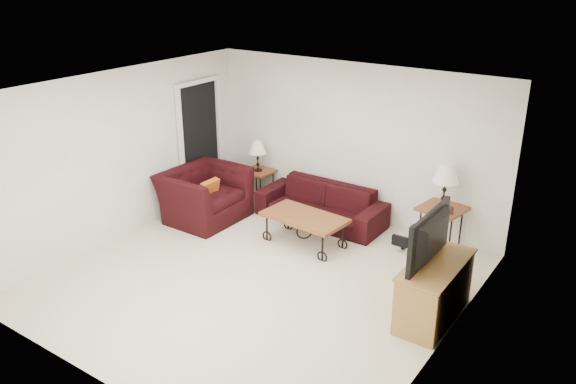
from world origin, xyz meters
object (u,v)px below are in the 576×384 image
at_px(side_table_right, 440,228).
at_px(armchair, 204,195).
at_px(lamp_left, 258,156).
at_px(coffee_table, 304,230).
at_px(television, 438,238).
at_px(sofa, 321,204).
at_px(backpack, 404,235).
at_px(tv_stand, 434,291).
at_px(side_table_left, 258,185).
at_px(lamp_right, 445,186).

height_order(side_table_right, armchair, armchair).
xyz_separation_m(lamp_left, coffee_table, (1.62, -1.01, -0.57)).
distance_m(lamp_left, television, 4.26).
relative_size(sofa, television, 1.94).
height_order(sofa, lamp_left, lamp_left).
bearing_deg(sofa, television, -32.34).
bearing_deg(lamp_left, backpack, -6.95).
bearing_deg(tv_stand, sofa, 147.87).
bearing_deg(armchair, sofa, -58.70).
distance_m(coffee_table, tv_stand, 2.40).
bearing_deg(side_table_left, television, -24.32).
distance_m(side_table_right, lamp_left, 3.34).
height_order(sofa, armchair, armchair).
relative_size(side_table_left, backpack, 1.14).
height_order(television, backpack, television).
bearing_deg(sofa, armchair, -148.84).
distance_m(lamp_right, tv_stand, 1.95).
height_order(lamp_right, tv_stand, lamp_right).
relative_size(side_table_left, television, 0.49).
xyz_separation_m(side_table_right, armchair, (-3.51, -1.15, 0.09)).
bearing_deg(sofa, coffee_table, -74.76).
height_order(lamp_right, backpack, lamp_right).
bearing_deg(television, sofa, -122.34).
bearing_deg(side_table_left, lamp_right, 0.00).
relative_size(lamp_right, coffee_table, 0.53).
distance_m(tv_stand, backpack, 1.72).
distance_m(sofa, television, 3.03).
relative_size(lamp_right, backpack, 1.39).
xyz_separation_m(lamp_left, lamp_right, (3.30, 0.00, 0.17)).
bearing_deg(lamp_left, coffee_table, -31.96).
height_order(lamp_left, coffee_table, lamp_left).
bearing_deg(side_table_right, coffee_table, -149.01).
distance_m(armchair, tv_stand, 4.15).
xyz_separation_m(lamp_left, tv_stand, (3.90, -1.75, -0.44)).
bearing_deg(backpack, television, -79.06).
height_order(sofa, side_table_right, side_table_right).
relative_size(lamp_left, tv_stand, 0.44).
bearing_deg(side_table_right, armchair, -161.88).
distance_m(sofa, backpack, 1.52).
bearing_deg(backpack, tv_stand, -78.51).
height_order(coffee_table, armchair, armchair).
height_order(side_table_left, coffee_table, side_table_left).
bearing_deg(lamp_right, television, -71.89).
bearing_deg(tv_stand, backpack, 125.46).
bearing_deg(lamp_right, side_table_left, 180.00).
xyz_separation_m(side_table_left, coffee_table, (1.62, -1.01, -0.04)).
xyz_separation_m(sofa, armchair, (-1.60, -0.97, 0.11)).
height_order(side_table_left, armchair, armchair).
relative_size(coffee_table, armchair, 0.97).
bearing_deg(coffee_table, television, -18.17).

